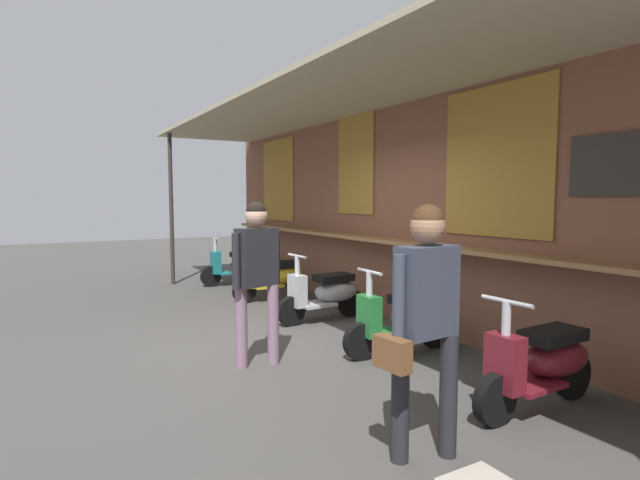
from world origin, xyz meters
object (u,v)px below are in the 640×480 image
object	(u,v)px
scooter_yellow	(276,277)
shopper_browsing	(257,265)
scooter_maroon	(543,362)
shopper_with_handbag	(425,306)
scooter_green	(406,318)
scooter_teal	(239,265)
scooter_silver	(327,293)

from	to	relation	value
scooter_yellow	shopper_browsing	world-z (taller)	shopper_browsing
shopper_browsing	scooter_maroon	bearing A→B (deg)	-155.85
shopper_with_handbag	shopper_browsing	bearing A→B (deg)	-179.50
scooter_yellow	scooter_green	bearing A→B (deg)	88.07
scooter_teal	shopper_browsing	distance (m)	5.01
scooter_yellow	scooter_green	xyz separation A→B (m)	(3.41, -0.00, 0.00)
scooter_teal	scooter_silver	distance (m)	3.41
scooter_yellow	shopper_with_handbag	world-z (taller)	shopper_with_handbag
scooter_maroon	shopper_with_handbag	xyz separation A→B (m)	(0.11, -1.40, 0.65)
scooter_green	shopper_browsing	world-z (taller)	shopper_browsing
scooter_teal	scooter_green	distance (m)	5.13
scooter_teal	scooter_silver	bearing A→B (deg)	93.56
scooter_silver	shopper_with_handbag	size ratio (longest dim) A/B	0.83
scooter_green	scooter_maroon	world-z (taller)	same
scooter_silver	shopper_browsing	world-z (taller)	shopper_browsing
scooter_teal	shopper_browsing	xyz separation A→B (m)	(4.70, -1.61, 0.66)
scooter_silver	shopper_with_handbag	world-z (taller)	shopper_with_handbag
scooter_yellow	scooter_silver	distance (m)	1.70
scooter_silver	scooter_green	bearing A→B (deg)	87.38
scooter_maroon	shopper_browsing	world-z (taller)	shopper_browsing
scooter_yellow	shopper_with_handbag	size ratio (longest dim) A/B	0.83
scooter_yellow	shopper_browsing	size ratio (longest dim) A/B	0.83
scooter_yellow	shopper_browsing	bearing A→B (deg)	59.72
scooter_silver	shopper_with_handbag	bearing A→B (deg)	65.92
scooter_teal	scooter_silver	world-z (taller)	same
scooter_silver	scooter_teal	bearing A→B (deg)	-92.62
scooter_maroon	scooter_silver	bearing A→B (deg)	-91.10
shopper_with_handbag	shopper_browsing	distance (m)	2.28
scooter_silver	scooter_maroon	bearing A→B (deg)	87.38
shopper_browsing	scooter_green	bearing A→B (deg)	-117.56
scooter_yellow	scooter_green	size ratio (longest dim) A/B	1.00
shopper_with_handbag	scooter_green	bearing A→B (deg)	137.90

